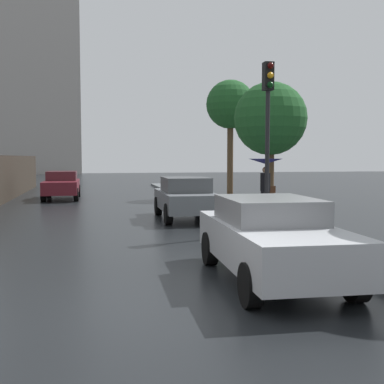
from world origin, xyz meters
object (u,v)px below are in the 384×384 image
Objects in this scene: car_silver_mid_road at (271,237)px; street_tree_near at (230,106)px; car_grey_far_ahead at (185,197)px; street_tree_mid at (270,119)px; traffic_light at (268,114)px; pedestrian_with_umbrella_far at (266,170)px; car_maroon_near_kerb at (62,185)px.

car_silver_mid_road is 17.50m from street_tree_near.
car_silver_mid_road is 8.40m from car_grey_far_ahead.
car_grey_far_ahead reaches higher than car_silver_mid_road.
street_tree_near is 1.19× the size of street_tree_mid.
street_tree_mid is (4.00, 10.66, 2.85)m from car_silver_mid_road.
traffic_light is at bearing -64.67° from car_grey_far_ahead.
street_tree_mid reaches higher than car_grey_far_ahead.
car_silver_mid_road is 11.74m from street_tree_mid.
street_tree_mid is (1.12, 2.55, 1.91)m from pedestrian_with_umbrella_far.
car_grey_far_ahead is (0.14, 8.40, 0.01)m from car_silver_mid_road.
car_grey_far_ahead reaches higher than car_maroon_near_kerb.
pedestrian_with_umbrella_far is 3.38m from street_tree_mid.
traffic_light is (-1.14, -3.24, 1.57)m from pedestrian_with_umbrella_far.
pedestrian_with_umbrella_far is 3.78m from traffic_light.
street_tree_mid is at bearing 71.54° from car_silver_mid_road.
car_maroon_near_kerb is 17.94m from car_silver_mid_road.
car_grey_far_ahead is at bearing 117.32° from car_maroon_near_kerb.
pedestrian_with_umbrella_far is 9.05m from street_tree_near.
car_maroon_near_kerb is 11.82m from pedestrian_with_umbrella_far.
car_silver_mid_road is 5.76m from traffic_light.
traffic_light is at bearing 116.68° from car_maroon_near_kerb.
street_tree_mid reaches higher than pedestrian_with_umbrella_far.
car_silver_mid_road is (4.39, -17.39, 0.01)m from car_maroon_near_kerb.
pedestrian_with_umbrella_far is (2.88, 8.12, 0.94)m from car_silver_mid_road.
car_grey_far_ahead is at bearing 91.15° from car_silver_mid_road.
car_maroon_near_kerb is at bearing 174.33° from street_tree_near.
car_grey_far_ahead is at bearing -115.71° from street_tree_near.
car_maroon_near_kerb is 14.16m from traffic_light.
car_grey_far_ahead is (4.53, -8.99, 0.02)m from car_maroon_near_kerb.
pedestrian_with_umbrella_far is at bearing 70.56° from traffic_light.
car_maroon_near_kerb is 11.13m from street_tree_mid.
car_grey_far_ahead is at bearing -149.59° from street_tree_mid.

